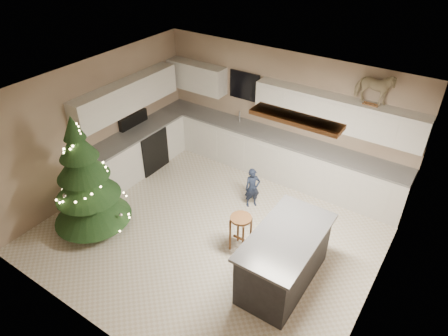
{
  "coord_description": "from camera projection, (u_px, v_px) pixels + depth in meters",
  "views": [
    {
      "loc": [
        3.12,
        -4.32,
        4.93
      ],
      "look_at": [
        0.0,
        0.35,
        1.15
      ],
      "focal_mm": 32.0,
      "sensor_mm": 36.0,
      "label": 1
    }
  ],
  "objects": [
    {
      "name": "ground_plane",
      "position": [
        213.0,
        230.0,
        7.17
      ],
      "size": [
        5.5,
        5.5,
        0.0
      ],
      "primitive_type": "plane",
      "color": "beige"
    },
    {
      "name": "room_shell",
      "position": [
        213.0,
        147.0,
        6.19
      ],
      "size": [
        5.52,
        5.02,
        2.61
      ],
      "color": "tan",
      "rests_on": "ground_plane"
    },
    {
      "name": "cabinetry",
      "position": [
        222.0,
        141.0,
        8.31
      ],
      "size": [
        5.5,
        3.2,
        2.0
      ],
      "color": "silver",
      "rests_on": "ground_plane"
    },
    {
      "name": "island",
      "position": [
        284.0,
        258.0,
        5.96
      ],
      "size": [
        0.9,
        1.7,
        0.95
      ],
      "color": "black",
      "rests_on": "ground_plane"
    },
    {
      "name": "bar_stool",
      "position": [
        241.0,
        225.0,
        6.53
      ],
      "size": [
        0.35,
        0.35,
        0.68
      ],
      "rotation": [
        0.0,
        0.0,
        0.09
      ],
      "color": "brown",
      "rests_on": "ground_plane"
    },
    {
      "name": "christmas_tree",
      "position": [
        86.0,
        185.0,
        6.77
      ],
      "size": [
        1.39,
        1.34,
        2.22
      ],
      "rotation": [
        0.0,
        0.0,
        -0.12
      ],
      "color": "#3F2816",
      "rests_on": "ground_plane"
    },
    {
      "name": "toddler",
      "position": [
        252.0,
        188.0,
        7.54
      ],
      "size": [
        0.34,
        0.35,
        0.82
      ],
      "primitive_type": "imported",
      "rotation": [
        0.0,
        0.0,
        0.85
      ],
      "color": "black",
      "rests_on": "ground_plane"
    },
    {
      "name": "rocking_horse",
      "position": [
        374.0,
        88.0,
        6.7
      ],
      "size": [
        0.68,
        0.34,
        0.59
      ],
      "rotation": [
        0.0,
        0.0,
        1.62
      ],
      "color": "brown",
      "rests_on": "cabinetry"
    }
  ]
}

